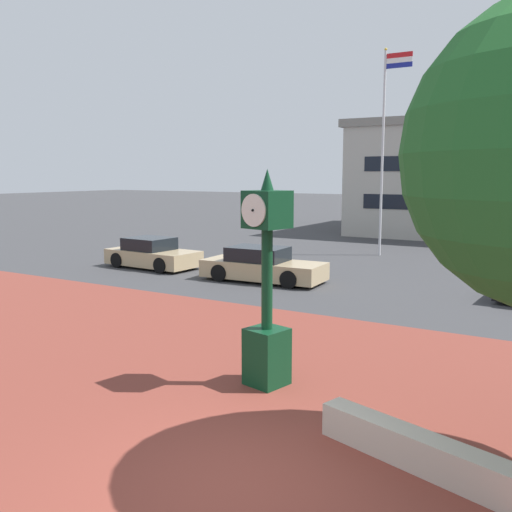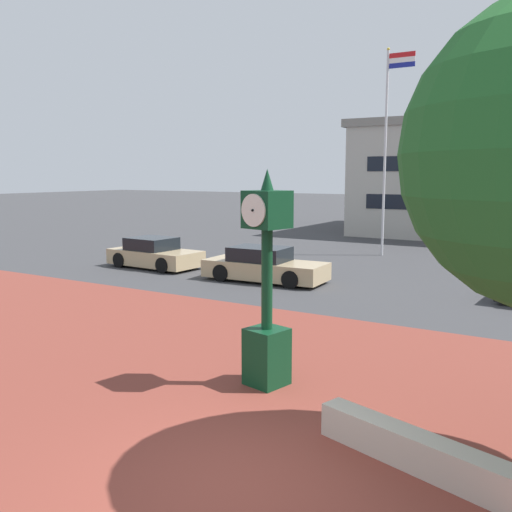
# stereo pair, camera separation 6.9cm
# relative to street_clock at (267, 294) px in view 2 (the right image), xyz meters

# --- Properties ---
(ground_plane) EXTENTS (200.00, 200.00, 0.00)m
(ground_plane) POSITION_rel_street_clock_xyz_m (1.46, -3.24, -1.77)
(ground_plane) COLOR #38383A
(plaza_brick_paving) EXTENTS (44.00, 12.64, 0.01)m
(plaza_brick_paving) POSITION_rel_street_clock_xyz_m (1.46, -0.91, -1.76)
(plaza_brick_paving) COLOR brown
(plaza_brick_paving) RESTS_ON ground
(planter_wall) EXTENTS (3.18, 1.33, 0.50)m
(planter_wall) POSITION_rel_street_clock_xyz_m (3.36, -1.67, -1.52)
(planter_wall) COLOR #ADA393
(planter_wall) RESTS_ON ground
(street_clock) EXTENTS (0.83, 0.86, 4.07)m
(street_clock) POSITION_rel_street_clock_xyz_m (0.00, 0.00, 0.00)
(street_clock) COLOR #0C381E
(street_clock) RESTS_ON ground
(car_street_near) EXTENTS (4.17, 2.14, 1.28)m
(car_street_near) POSITION_rel_street_clock_xyz_m (-10.94, 9.32, -1.20)
(car_street_near) COLOR tan
(car_street_near) RESTS_ON ground
(car_street_mid) EXTENTS (4.67, 2.03, 1.28)m
(car_street_mid) POSITION_rel_street_clock_xyz_m (-5.34, 9.03, -1.20)
(car_street_mid) COLOR tan
(car_street_mid) RESTS_ON ground
(flagpole_primary) EXTENTS (1.35, 0.14, 9.85)m
(flagpole_primary) POSITION_rel_street_clock_xyz_m (-3.67, 17.88, 3.72)
(flagpole_primary) COLOR silver
(flagpole_primary) RESTS_ON ground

